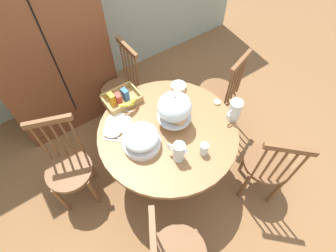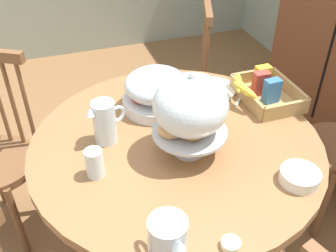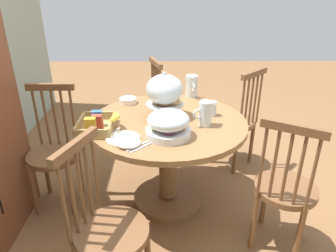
% 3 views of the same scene
% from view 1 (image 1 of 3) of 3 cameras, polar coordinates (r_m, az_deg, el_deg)
% --- Properties ---
extents(ground_plane, '(10.00, 10.00, 0.00)m').
position_cam_1_polar(ground_plane, '(2.67, 0.59, -12.63)').
color(ground_plane, brown).
extents(wooden_armoire, '(1.18, 0.60, 1.96)m').
position_cam_1_polar(wooden_armoire, '(2.79, -26.22, 16.41)').
color(wooden_armoire, brown).
rests_on(wooden_armoire, ground_plane).
extents(dining_table, '(1.16, 1.16, 0.74)m').
position_cam_1_polar(dining_table, '(2.28, -0.00, -4.05)').
color(dining_table, olive).
rests_on(dining_table, ground_plane).
extents(windsor_chair_near_window, '(0.47, 0.47, 0.97)m').
position_cam_1_polar(windsor_chair_near_window, '(2.41, 21.19, -8.28)').
color(windsor_chair_near_window, brown).
rests_on(windsor_chair_near_window, ground_plane).
extents(windsor_chair_by_cabinet, '(0.42, 0.42, 0.97)m').
position_cam_1_polar(windsor_chair_by_cabinet, '(2.81, 11.36, 7.19)').
color(windsor_chair_by_cabinet, brown).
rests_on(windsor_chair_by_cabinet, ground_plane).
extents(windsor_chair_facing_door, '(0.40, 0.40, 0.97)m').
position_cam_1_polar(windsor_chair_facing_door, '(2.83, -10.26, 7.77)').
color(windsor_chair_facing_door, brown).
rests_on(windsor_chair_facing_door, ground_plane).
extents(windsor_chair_far_side, '(0.43, 0.43, 0.97)m').
position_cam_1_polar(windsor_chair_far_side, '(2.40, -21.19, -8.81)').
color(windsor_chair_far_side, brown).
rests_on(windsor_chair_far_side, ground_plane).
extents(pastry_stand_with_dome, '(0.28, 0.28, 0.34)m').
position_cam_1_polar(pastry_stand_with_dome, '(1.98, 1.45, 4.01)').
color(pastry_stand_with_dome, silver).
rests_on(pastry_stand_with_dome, dining_table).
extents(fruit_platter_covered, '(0.30, 0.30, 0.18)m').
position_cam_1_polar(fruit_platter_covered, '(1.96, -6.01, -2.88)').
color(fruit_platter_covered, silver).
rests_on(fruit_platter_covered, dining_table).
extents(orange_juice_pitcher, '(0.09, 0.17, 0.18)m').
position_cam_1_polar(orange_juice_pitcher, '(1.89, 2.40, -5.89)').
color(orange_juice_pitcher, silver).
rests_on(orange_juice_pitcher, dining_table).
extents(milk_pitcher, '(0.19, 0.11, 0.19)m').
position_cam_1_polar(milk_pitcher, '(2.18, 14.59, 3.32)').
color(milk_pitcher, silver).
rests_on(milk_pitcher, dining_table).
extents(cereal_basket, '(0.32, 0.30, 0.12)m').
position_cam_1_polar(cereal_basket, '(2.29, -10.29, 5.91)').
color(cereal_basket, tan).
rests_on(cereal_basket, dining_table).
extents(china_plate_large, '(0.22, 0.22, 0.01)m').
position_cam_1_polar(china_plate_large, '(2.17, -11.02, 0.64)').
color(china_plate_large, white).
rests_on(china_plate_large, dining_table).
extents(china_plate_small, '(0.15, 0.15, 0.01)m').
position_cam_1_polar(china_plate_small, '(2.12, -12.29, -0.95)').
color(china_plate_small, white).
rests_on(china_plate_small, china_plate_large).
extents(cereal_bowl, '(0.14, 0.14, 0.04)m').
position_cam_1_polar(cereal_bowl, '(2.39, 2.34, 8.77)').
color(cereal_bowl, white).
rests_on(cereal_bowl, dining_table).
extents(drinking_glass, '(0.06, 0.06, 0.11)m').
position_cam_1_polar(drinking_glass, '(1.95, 8.01, -5.12)').
color(drinking_glass, silver).
rests_on(drinking_glass, dining_table).
extents(butter_dish, '(0.06, 0.06, 0.02)m').
position_cam_1_polar(butter_dish, '(2.31, 10.87, 5.22)').
color(butter_dish, beige).
rests_on(butter_dish, dining_table).
extents(table_knife, '(0.13, 0.13, 0.01)m').
position_cam_1_polar(table_knife, '(2.10, -12.00, -2.42)').
color(table_knife, silver).
rests_on(table_knife, dining_table).
extents(dinner_fork, '(0.13, 0.13, 0.01)m').
position_cam_1_polar(dinner_fork, '(2.08, -12.22, -3.10)').
color(dinner_fork, silver).
rests_on(dinner_fork, dining_table).
extents(soup_spoon, '(0.13, 0.13, 0.01)m').
position_cam_1_polar(soup_spoon, '(2.25, -10.08, 3.41)').
color(soup_spoon, silver).
rests_on(soup_spoon, dining_table).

